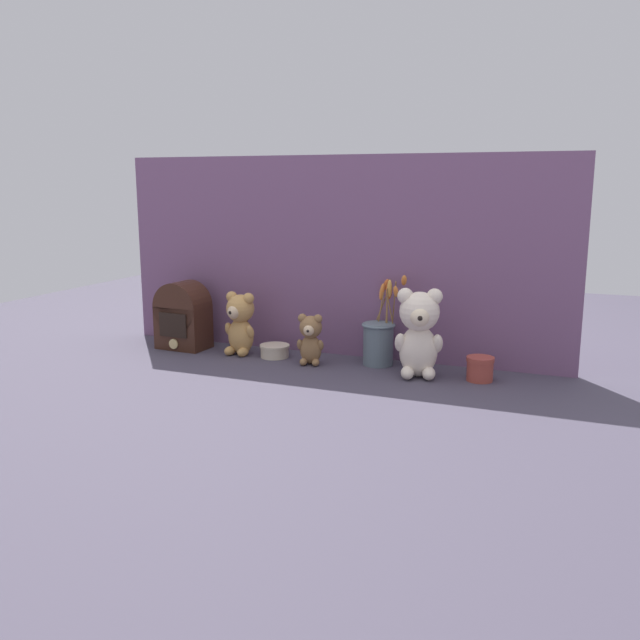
{
  "coord_description": "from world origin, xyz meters",
  "views": [
    {
      "loc": [
        0.86,
        -2.11,
        0.62
      ],
      "look_at": [
        0.0,
        0.02,
        0.15
      ],
      "focal_mm": 38.0,
      "sensor_mm": 36.0,
      "label": 1
    }
  ],
  "objects_px": {
    "teddy_bear_medium": "(240,322)",
    "decorative_tin_short": "(480,369)",
    "teddy_bear_small": "(310,338)",
    "decorative_tin_tall": "(275,351)",
    "flower_vase": "(379,339)",
    "teddy_bear_large": "(419,331)",
    "vintage_radio": "(183,316)"
  },
  "relations": [
    {
      "from": "flower_vase",
      "to": "decorative_tin_short",
      "type": "height_order",
      "value": "flower_vase"
    },
    {
      "from": "teddy_bear_large",
      "to": "vintage_radio",
      "type": "bearing_deg",
      "value": 177.05
    },
    {
      "from": "flower_vase",
      "to": "decorative_tin_short",
      "type": "relative_size",
      "value": 3.59
    },
    {
      "from": "teddy_bear_large",
      "to": "vintage_radio",
      "type": "xyz_separation_m",
      "value": [
        -0.92,
        0.05,
        -0.03
      ]
    },
    {
      "from": "teddy_bear_small",
      "to": "decorative_tin_short",
      "type": "bearing_deg",
      "value": 1.84
    },
    {
      "from": "teddy_bear_large",
      "to": "teddy_bear_small",
      "type": "height_order",
      "value": "teddy_bear_large"
    },
    {
      "from": "flower_vase",
      "to": "vintage_radio",
      "type": "bearing_deg",
      "value": -176.35
    },
    {
      "from": "teddy_bear_medium",
      "to": "decorative_tin_tall",
      "type": "bearing_deg",
      "value": 4.78
    },
    {
      "from": "teddy_bear_small",
      "to": "decorative_tin_tall",
      "type": "height_order",
      "value": "teddy_bear_small"
    },
    {
      "from": "teddy_bear_small",
      "to": "vintage_radio",
      "type": "bearing_deg",
      "value": 176.13
    },
    {
      "from": "flower_vase",
      "to": "decorative_tin_tall",
      "type": "height_order",
      "value": "flower_vase"
    },
    {
      "from": "vintage_radio",
      "to": "decorative_tin_short",
      "type": "xyz_separation_m",
      "value": [
        1.12,
        -0.02,
        -0.09
      ]
    },
    {
      "from": "teddy_bear_large",
      "to": "teddy_bear_small",
      "type": "bearing_deg",
      "value": 178.34
    },
    {
      "from": "teddy_bear_medium",
      "to": "decorative_tin_short",
      "type": "relative_size",
      "value": 2.62
    },
    {
      "from": "teddy_bear_medium",
      "to": "decorative_tin_tall",
      "type": "xyz_separation_m",
      "value": [
        0.13,
        0.01,
        -0.1
      ]
    },
    {
      "from": "teddy_bear_large",
      "to": "teddy_bear_medium",
      "type": "xyz_separation_m",
      "value": [
        -0.68,
        0.04,
        -0.03
      ]
    },
    {
      "from": "teddy_bear_large",
      "to": "decorative_tin_tall",
      "type": "distance_m",
      "value": 0.56
    },
    {
      "from": "flower_vase",
      "to": "decorative_tin_tall",
      "type": "distance_m",
      "value": 0.39
    },
    {
      "from": "teddy_bear_medium",
      "to": "teddy_bear_small",
      "type": "relative_size",
      "value": 1.3
    },
    {
      "from": "vintage_radio",
      "to": "decorative_tin_tall",
      "type": "xyz_separation_m",
      "value": [
        0.38,
        0.01,
        -0.1
      ]
    },
    {
      "from": "teddy_bear_medium",
      "to": "teddy_bear_small",
      "type": "distance_m",
      "value": 0.29
    },
    {
      "from": "teddy_bear_small",
      "to": "vintage_radio",
      "type": "relative_size",
      "value": 0.69
    },
    {
      "from": "teddy_bear_small",
      "to": "flower_vase",
      "type": "distance_m",
      "value": 0.24
    },
    {
      "from": "teddy_bear_small",
      "to": "flower_vase",
      "type": "bearing_deg",
      "value": 21.0
    },
    {
      "from": "teddy_bear_large",
      "to": "vintage_radio",
      "type": "distance_m",
      "value": 0.93
    },
    {
      "from": "teddy_bear_small",
      "to": "decorative_tin_short",
      "type": "distance_m",
      "value": 0.58
    },
    {
      "from": "flower_vase",
      "to": "vintage_radio",
      "type": "xyz_separation_m",
      "value": [
        -0.76,
        -0.05,
        0.03
      ]
    },
    {
      "from": "teddy_bear_large",
      "to": "teddy_bear_small",
      "type": "xyz_separation_m",
      "value": [
        -0.38,
        0.01,
        -0.06
      ]
    },
    {
      "from": "vintage_radio",
      "to": "flower_vase",
      "type": "bearing_deg",
      "value": 3.65
    },
    {
      "from": "teddy_bear_large",
      "to": "decorative_tin_short",
      "type": "bearing_deg",
      "value": 8.71
    },
    {
      "from": "teddy_bear_large",
      "to": "teddy_bear_medium",
      "type": "relative_size",
      "value": 1.26
    },
    {
      "from": "vintage_radio",
      "to": "decorative_tin_tall",
      "type": "distance_m",
      "value": 0.39
    }
  ]
}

